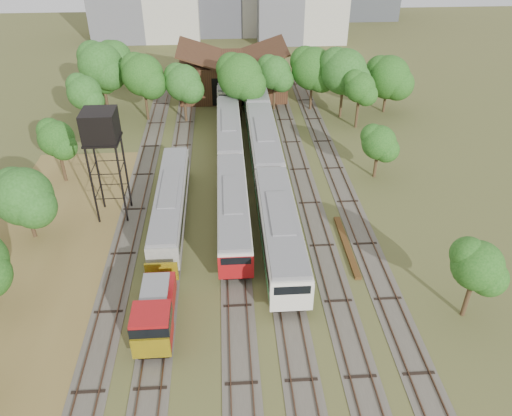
{
  "coord_description": "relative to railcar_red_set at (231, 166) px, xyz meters",
  "views": [
    {
      "loc": [
        -2.46,
        -18.15,
        27.84
      ],
      "look_at": [
        0.13,
        20.64,
        2.5
      ],
      "focal_mm": 35.0,
      "sensor_mm": 36.0,
      "label": 1
    }
  ],
  "objects": [
    {
      "name": "rail_pile_far",
      "position": [
        10.2,
        -12.65,
        -1.77
      ],
      "size": [
        0.57,
        9.05,
        0.29
      ],
      "primitive_type": "cube",
      "color": "#563718",
      "rests_on": "ground"
    },
    {
      "name": "dry_grass_patch",
      "position": [
        -16.0,
        -22.06,
        -1.89
      ],
      "size": [
        14.0,
        60.0,
        0.04
      ],
      "primitive_type": "cube",
      "color": "brown",
      "rests_on": "ground"
    },
    {
      "name": "tree_band_left",
      "position": [
        -18.37,
        -5.19,
        3.02
      ],
      "size": [
        6.81,
        74.77,
        8.48
      ],
      "color": "#382616",
      "rests_on": "ground"
    },
    {
      "name": "tree_band_right",
      "position": [
        16.9,
        -1.52,
        3.0
      ],
      "size": [
        4.96,
        39.14,
        7.58
      ],
      "color": "#382616",
      "rests_on": "ground"
    },
    {
      "name": "railcar_green_set",
      "position": [
        4.0,
        4.71,
        0.23
      ],
      "size": [
        3.27,
        52.08,
        4.05
      ],
      "color": "black",
      "rests_on": "ground"
    },
    {
      "name": "maintenance_shed",
      "position": [
        1.0,
        27.92,
        1.0
      ],
      "size": [
        16.45,
        11.55,
        7.58
      ],
      "color": "#3D2316",
      "rests_on": "ground"
    },
    {
      "name": "tree_band_far",
      "position": [
        3.82,
        18.93,
        4.16
      ],
      "size": [
        45.96,
        10.34,
        9.93
      ],
      "color": "#382616",
      "rests_on": "ground"
    },
    {
      "name": "shunter_locomotive",
      "position": [
        -6.0,
        -21.72,
        -0.23
      ],
      "size": [
        2.68,
        8.1,
        3.51
      ],
      "color": "black",
      "rests_on": "ground"
    },
    {
      "name": "railcar_red_set",
      "position": [
        0.0,
        0.0,
        0.0
      ],
      "size": [
        2.93,
        34.58,
        3.62
      ],
      "color": "black",
      "rests_on": "ground"
    },
    {
      "name": "water_tower",
      "position": [
        -11.71,
        -5.73,
        7.32
      ],
      "size": [
        3.17,
        3.17,
        10.95
      ],
      "color": "black",
      "rests_on": "ground"
    },
    {
      "name": "old_grey_coach",
      "position": [
        -6.0,
        -6.85,
        -0.05
      ],
      "size": [
        2.76,
        18.0,
        3.41
      ],
      "color": "black",
      "rests_on": "ground"
    },
    {
      "name": "railcar_rear",
      "position": [
        0.0,
        27.25,
        0.0
      ],
      "size": [
        2.93,
        16.08,
        3.62
      ],
      "color": "black",
      "rests_on": "ground"
    },
    {
      "name": "tracks",
      "position": [
        1.33,
        -5.06,
        -1.87
      ],
      "size": [
        24.6,
        80.0,
        0.19
      ],
      "color": "#4C473D",
      "rests_on": "ground"
    }
  ]
}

